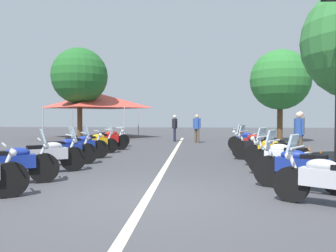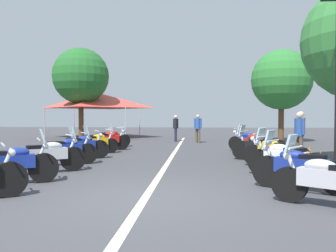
# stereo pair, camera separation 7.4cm
# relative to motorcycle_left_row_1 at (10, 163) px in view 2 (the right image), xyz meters

# --- Properties ---
(ground_plane) EXTENTS (80.00, 80.00, 0.00)m
(ground_plane) POSITION_rel_motorcycle_left_row_1_xyz_m (-0.94, -3.16, -0.48)
(ground_plane) COLOR #424247
(lane_centre_stripe) EXTENTS (24.39, 0.16, 0.01)m
(lane_centre_stripe) POSITION_rel_motorcycle_left_row_1_xyz_m (4.59, -3.16, -0.48)
(lane_centre_stripe) COLOR beige
(lane_centre_stripe) RESTS_ON ground_plane
(motorcycle_left_row_1) EXTENTS (1.18, 1.92, 1.23)m
(motorcycle_left_row_1) POSITION_rel_motorcycle_left_row_1_xyz_m (0.00, 0.00, 0.00)
(motorcycle_left_row_1) COLOR black
(motorcycle_left_row_1) RESTS_ON ground_plane
(motorcycle_left_row_2) EXTENTS (1.41, 1.80, 1.23)m
(motorcycle_left_row_2) POSITION_rel_motorcycle_left_row_1_xyz_m (1.57, -0.12, 0.00)
(motorcycle_left_row_2) COLOR black
(motorcycle_left_row_2) RESTS_ON ground_plane
(motorcycle_left_row_3) EXTENTS (1.25, 1.86, 1.22)m
(motorcycle_left_row_3) POSITION_rel_motorcycle_left_row_1_xyz_m (3.03, -0.03, -0.00)
(motorcycle_left_row_3) COLOR black
(motorcycle_left_row_3) RESTS_ON ground_plane
(motorcycle_left_row_4) EXTENTS (1.14, 1.86, 1.01)m
(motorcycle_left_row_4) POSITION_rel_motorcycle_left_row_1_xyz_m (4.53, -0.01, -0.01)
(motorcycle_left_row_4) COLOR black
(motorcycle_left_row_4) RESTS_ON ground_plane
(motorcycle_left_row_5) EXTENTS (1.31, 1.69, 1.20)m
(motorcycle_left_row_5) POSITION_rel_motorcycle_left_row_1_xyz_m (6.23, -0.03, -0.02)
(motorcycle_left_row_5) COLOR black
(motorcycle_left_row_5) RESTS_ON ground_plane
(motorcycle_left_row_6) EXTENTS (1.37, 1.78, 1.01)m
(motorcycle_left_row_6) POSITION_rel_motorcycle_left_row_1_xyz_m (7.58, -0.14, -0.02)
(motorcycle_left_row_6) COLOR black
(motorcycle_left_row_6) RESTS_ON ground_plane
(motorcycle_left_row_7) EXTENTS (1.31, 1.86, 1.20)m
(motorcycle_left_row_7) POSITION_rel_motorcycle_left_row_1_xyz_m (9.14, 0.13, -0.02)
(motorcycle_left_row_7) COLOR black
(motorcycle_left_row_7) RESTS_ON ground_plane
(motorcycle_right_row_0) EXTENTS (1.27, 1.73, 1.20)m
(motorcycle_right_row_0) POSITION_rel_motorcycle_left_row_1_xyz_m (-1.39, -6.29, -0.02)
(motorcycle_right_row_0) COLOR black
(motorcycle_right_row_0) RESTS_ON ground_plane
(motorcycle_right_row_1) EXTENTS (1.22, 1.80, 1.23)m
(motorcycle_right_row_1) POSITION_rel_motorcycle_left_row_1_xyz_m (-0.07, -6.19, -0.00)
(motorcycle_right_row_1) COLOR black
(motorcycle_right_row_1) RESTS_ON ground_plane
(motorcycle_right_row_2) EXTENTS (1.36, 1.73, 1.22)m
(motorcycle_right_row_2) POSITION_rel_motorcycle_left_row_1_xyz_m (1.48, -6.28, -0.00)
(motorcycle_right_row_2) COLOR black
(motorcycle_right_row_2) RESTS_ON ground_plane
(motorcycle_right_row_3) EXTENTS (1.13, 1.81, 1.00)m
(motorcycle_right_row_3) POSITION_rel_motorcycle_left_row_1_xyz_m (3.16, -6.43, -0.02)
(motorcycle_right_row_3) COLOR black
(motorcycle_right_row_3) RESTS_ON ground_plane
(motorcycle_right_row_4) EXTENTS (1.14, 1.86, 1.22)m
(motorcycle_right_row_4) POSITION_rel_motorcycle_left_row_1_xyz_m (4.63, -6.24, -0.00)
(motorcycle_right_row_4) COLOR black
(motorcycle_right_row_4) RESTS_ON ground_plane
(motorcycle_right_row_5) EXTENTS (1.09, 2.02, 1.22)m
(motorcycle_right_row_5) POSITION_rel_motorcycle_left_row_1_xyz_m (6.19, -6.43, -0.01)
(motorcycle_right_row_5) COLOR black
(motorcycle_right_row_5) RESTS_ON ground_plane
(motorcycle_right_row_6) EXTENTS (1.28, 1.82, 1.00)m
(motorcycle_right_row_6) POSITION_rel_motorcycle_left_row_1_xyz_m (7.72, -6.39, -0.02)
(motorcycle_right_row_6) COLOR black
(motorcycle_right_row_6) RESTS_ON ground_plane
(traffic_cone_0) EXTENTS (0.36, 0.36, 0.61)m
(traffic_cone_0) POSITION_rel_motorcycle_left_row_1_xyz_m (3.79, -7.60, -0.19)
(traffic_cone_0) COLOR orange
(traffic_cone_0) RESTS_ON ground_plane
(traffic_cone_1) EXTENTS (0.36, 0.36, 0.61)m
(traffic_cone_1) POSITION_rel_motorcycle_left_row_1_xyz_m (2.15, -7.36, -0.19)
(traffic_cone_1) COLOR orange
(traffic_cone_1) RESTS_ON ground_plane
(bystander_0) EXTENTS (0.36, 0.44, 1.62)m
(bystander_0) POSITION_rel_motorcycle_left_row_1_xyz_m (12.34, -4.13, 0.47)
(bystander_0) COLOR brown
(bystander_0) RESTS_ON ground_plane
(bystander_1) EXTENTS (0.53, 0.32, 1.59)m
(bystander_1) POSITION_rel_motorcycle_left_row_1_xyz_m (13.35, -2.80, 0.45)
(bystander_1) COLOR #1E2338
(bystander_1) RESTS_ON ground_plane
(bystander_2) EXTENTS (0.51, 0.32, 1.67)m
(bystander_2) POSITION_rel_motorcycle_left_row_1_xyz_m (5.00, -7.64, 0.50)
(bystander_2) COLOR brown
(bystander_2) RESTS_ON ground_plane
(bystander_3) EXTENTS (0.53, 0.32, 1.70)m
(bystander_3) POSITION_rel_motorcycle_left_row_1_xyz_m (6.38, -8.09, 0.52)
(bystander_3) COLOR #1E2338
(bystander_3) RESTS_ON ground_plane
(roadside_tree_0) EXTENTS (3.57, 3.57, 5.88)m
(roadside_tree_0) POSITION_rel_motorcycle_left_row_1_xyz_m (14.22, 3.34, 3.60)
(roadside_tree_0) COLOR brown
(roadside_tree_0) RESTS_ON ground_plane
(roadside_tree_1) EXTENTS (3.49, 3.49, 5.39)m
(roadside_tree_1) POSITION_rel_motorcycle_left_row_1_xyz_m (13.28, -8.97, 3.16)
(roadside_tree_1) COLOR brown
(roadside_tree_1) RESTS_ON ground_plane
(event_tent) EXTENTS (5.86, 5.86, 3.20)m
(event_tent) POSITION_rel_motorcycle_left_row_1_xyz_m (16.58, 3.02, 2.17)
(event_tent) COLOR #E54C3F
(event_tent) RESTS_ON ground_plane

